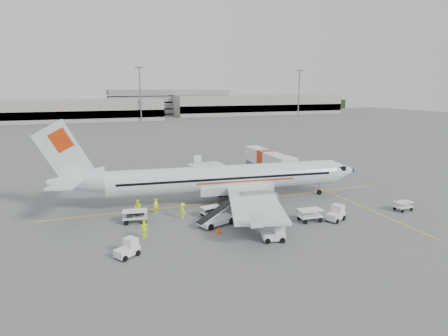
# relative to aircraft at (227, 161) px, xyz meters

# --- Properties ---
(ground) EXTENTS (360.00, 360.00, 0.00)m
(ground) POSITION_rel_aircraft_xyz_m (0.43, 0.14, -5.15)
(ground) COLOR #56595B
(stripe_lead) EXTENTS (44.00, 0.20, 0.01)m
(stripe_lead) POSITION_rel_aircraft_xyz_m (0.43, 0.14, -5.15)
(stripe_lead) COLOR yellow
(stripe_lead) RESTS_ON ground
(stripe_cross) EXTENTS (0.20, 20.00, 0.01)m
(stripe_cross) POSITION_rel_aircraft_xyz_m (14.43, -7.86, -5.15)
(stripe_cross) COLOR yellow
(stripe_cross) RESTS_ON ground
(terminal_west) EXTENTS (110.00, 22.00, 9.00)m
(terminal_west) POSITION_rel_aircraft_xyz_m (-39.57, 130.14, -0.65)
(terminal_west) COLOR gray
(terminal_west) RESTS_ON ground
(terminal_east) EXTENTS (90.00, 26.00, 10.00)m
(terminal_east) POSITION_rel_aircraft_xyz_m (70.43, 145.14, -0.15)
(terminal_east) COLOR gray
(terminal_east) RESTS_ON ground
(parking_garage) EXTENTS (62.00, 24.00, 14.00)m
(parking_garage) POSITION_rel_aircraft_xyz_m (25.43, 160.14, 1.85)
(parking_garage) COLOR slate
(parking_garage) RESTS_ON ground
(treeline) EXTENTS (300.00, 3.00, 6.00)m
(treeline) POSITION_rel_aircraft_xyz_m (0.43, 175.14, -2.15)
(treeline) COLOR black
(treeline) RESTS_ON ground
(mast_center) EXTENTS (3.20, 1.20, 22.00)m
(mast_center) POSITION_rel_aircraft_xyz_m (5.43, 118.14, 5.85)
(mast_center) COLOR slate
(mast_center) RESTS_ON ground
(mast_east) EXTENTS (3.20, 1.20, 22.00)m
(mast_east) POSITION_rel_aircraft_xyz_m (80.43, 118.14, 5.85)
(mast_east) COLOR slate
(mast_east) RESTS_ON ground
(aircraft) EXTENTS (40.08, 32.83, 10.31)m
(aircraft) POSITION_rel_aircraft_xyz_m (0.00, 0.00, 0.00)
(aircraft) COLOR silver
(aircraft) RESTS_ON ground
(jet_bridge) EXTENTS (3.01, 15.83, 4.15)m
(jet_bridge) POSITION_rel_aircraft_xyz_m (10.51, 10.60, -3.08)
(jet_bridge) COLOR silver
(jet_bridge) RESTS_ON ground
(belt_loader) EXTENTS (5.36, 3.50, 2.72)m
(belt_loader) POSITION_rel_aircraft_xyz_m (-3.75, -7.20, -3.79)
(belt_loader) COLOR silver
(belt_loader) RESTS_ON ground
(tug_fore) EXTENTS (2.45, 2.04, 1.65)m
(tug_fore) POSITION_rel_aircraft_xyz_m (8.50, -10.26, -4.33)
(tug_fore) COLOR silver
(tug_fore) RESTS_ON ground
(tug_mid) EXTENTS (2.23, 1.57, 1.57)m
(tug_mid) POSITION_rel_aircraft_xyz_m (-0.13, -12.86, -4.37)
(tug_mid) COLOR silver
(tug_mid) RESTS_ON ground
(tug_aft) EXTENTS (2.25, 2.01, 1.51)m
(tug_aft) POSITION_rel_aircraft_xyz_m (-13.13, -11.69, -4.40)
(tug_aft) COLOR silver
(tug_aft) RESTS_ON ground
(cart_loaded_a) EXTENTS (2.72, 1.82, 1.33)m
(cart_loaded_a) POSITION_rel_aircraft_xyz_m (-11.52, -3.64, -4.49)
(cart_loaded_a) COLOR silver
(cart_loaded_a) RESTS_ON ground
(cart_loaded_b) EXTENTS (2.37, 1.68, 1.13)m
(cart_loaded_b) POSITION_rel_aircraft_xyz_m (-3.47, -4.46, -4.59)
(cart_loaded_b) COLOR silver
(cart_loaded_b) RESTS_ON ground
(cart_empty_a) EXTENTS (2.60, 1.61, 1.32)m
(cart_empty_a) POSITION_rel_aircraft_xyz_m (5.87, -9.49, -4.49)
(cart_empty_a) COLOR silver
(cart_empty_a) RESTS_ON ground
(cart_empty_b) EXTENTS (2.16, 1.39, 1.07)m
(cart_empty_b) POSITION_rel_aircraft_xyz_m (17.87, -10.09, -4.62)
(cart_empty_b) COLOR silver
(cart_empty_b) RESTS_ON ground
(cone_nose) EXTENTS (0.35, 0.35, 0.57)m
(cone_nose) POSITION_rel_aircraft_xyz_m (17.03, 3.21, -4.87)
(cone_nose) COLOR #FF4304
(cone_nose) RESTS_ON ground
(cone_port) EXTENTS (0.44, 0.44, 0.71)m
(cone_port) POSITION_rel_aircraft_xyz_m (-2.25, 16.26, -4.80)
(cone_port) COLOR #FF4304
(cone_port) RESTS_ON ground
(cone_stbd) EXTENTS (0.44, 0.44, 0.71)m
(cone_stbd) POSITION_rel_aircraft_xyz_m (-4.27, -9.35, -4.80)
(cone_stbd) COLOR #FF4304
(cone_stbd) RESTS_ON ground
(crew_a) EXTENTS (0.68, 0.54, 1.65)m
(crew_a) POSITION_rel_aircraft_xyz_m (-8.94, -1.36, -4.33)
(crew_a) COLOR #CCEF0F
(crew_a) RESTS_ON ground
(crew_b) EXTENTS (1.05, 1.08, 1.75)m
(crew_b) POSITION_rel_aircraft_xyz_m (-10.91, -1.36, -4.28)
(crew_b) COLOR #CCEF0F
(crew_b) RESTS_ON ground
(crew_c) EXTENTS (0.91, 1.24, 1.72)m
(crew_c) POSITION_rel_aircraft_xyz_m (-6.52, -4.05, -4.29)
(crew_c) COLOR #CCEF0F
(crew_c) RESTS_ON ground
(crew_d) EXTENTS (1.16, 1.02, 1.88)m
(crew_d) POSITION_rel_aircraft_xyz_m (-11.20, -8.37, -4.21)
(crew_d) COLOR #CCEF0F
(crew_d) RESTS_ON ground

